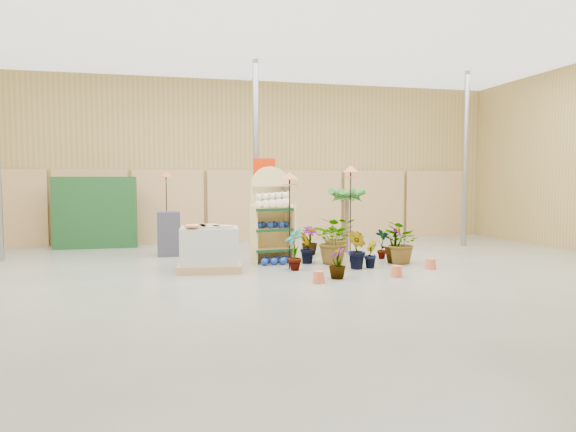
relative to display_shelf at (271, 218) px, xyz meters
name	(u,v)px	position (x,y,z in m)	size (l,w,h in m)	color
room	(280,153)	(-0.08, -1.19, 1.30)	(15.20, 12.10, 4.70)	slate
display_shelf	(271,218)	(0.00, 0.00, 0.00)	(0.90, 0.63, 2.00)	#DBC077
teddy_bears	(274,202)	(0.03, -0.09, 0.35)	(0.75, 0.21, 0.33)	silver
gazing_balls_shelf	(272,225)	(0.00, -0.11, -0.13)	(0.74, 0.25, 0.14)	navy
gazing_balls_floor	(275,260)	(0.00, -0.35, -0.84)	(0.63, 0.39, 0.15)	navy
pallet_stack	(209,249)	(-1.36, -0.79, -0.50)	(1.25, 1.07, 0.87)	tan
charcoal_planters	(169,234)	(-2.10, 1.36, -0.42)	(0.50, 0.50, 1.00)	#292931
trellis_stock	(95,213)	(-3.88, 3.10, -0.02)	(2.00, 0.30, 1.80)	#17421C
offer_sign	(264,187)	(0.02, 0.87, 0.65)	(0.50, 0.08, 2.20)	gray
bird_table_front	(290,179)	(0.16, -0.97, 0.82)	(0.34, 0.34, 1.87)	black
bird_table_right	(351,172)	(1.61, -0.40, 0.96)	(0.34, 0.34, 2.02)	black
bird_table_back	(166,177)	(-2.14, 2.32, 0.88)	(0.34, 0.34, 1.93)	black
palm	(347,194)	(2.02, 0.94, 0.47)	(0.70, 0.70, 1.63)	brown
potted_plant_0	(294,249)	(0.22, -1.13, -0.51)	(0.43, 0.29, 0.81)	#286D20
potted_plant_1	(358,250)	(1.43, -1.30, -0.54)	(0.42, 0.34, 0.76)	#286D20
potted_plant_2	(335,241)	(1.20, -0.60, -0.44)	(0.86, 0.74, 0.95)	#286D20
potted_plant_3	(396,244)	(2.47, -0.78, -0.52)	(0.44, 0.44, 0.79)	#286D20
potted_plant_4	(382,244)	(2.43, -0.20, -0.59)	(0.35, 0.24, 0.66)	#286D20
potted_plant_5	(307,248)	(0.65, -0.45, -0.58)	(0.37, 0.30, 0.67)	#286D20
potted_plant_6	(337,237)	(1.62, 0.47, -0.49)	(0.77, 0.67, 0.85)	#286D20
potted_plant_7	(337,263)	(0.75, -2.11, -0.65)	(0.30, 0.30, 0.54)	#286D20
potted_plant_9	(370,254)	(1.74, -1.19, -0.64)	(0.30, 0.24, 0.54)	#286D20
potted_plant_10	(402,242)	(2.56, -0.90, -0.48)	(0.79, 0.69, 0.88)	#286D20
potted_plant_11	(310,241)	(1.05, 0.77, -0.59)	(0.37, 0.37, 0.66)	#286D20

